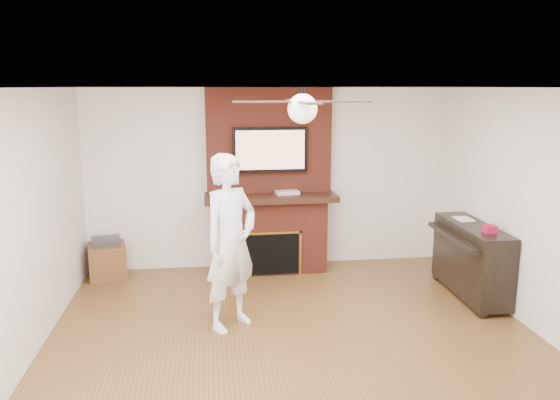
{
  "coord_description": "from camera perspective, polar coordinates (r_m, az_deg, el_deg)",
  "views": [
    {
      "loc": [
        -0.82,
        -4.73,
        2.51
      ],
      "look_at": [
        -0.08,
        0.9,
        1.33
      ],
      "focal_mm": 35.0,
      "sensor_mm": 36.0,
      "label": 1
    }
  ],
  "objects": [
    {
      "name": "room_shell",
      "position": [
        4.96,
        2.26,
        -2.94
      ],
      "size": [
        5.36,
        5.86,
        2.86
      ],
      "color": "brown",
      "rests_on": "ground"
    },
    {
      "name": "fireplace",
      "position": [
        7.48,
        -1.07,
        0.1
      ],
      "size": [
        1.78,
        0.64,
        2.5
      ],
      "color": "maroon",
      "rests_on": "ground"
    },
    {
      "name": "tv",
      "position": [
        7.32,
        -1.05,
        5.28
      ],
      "size": [
        1.0,
        0.08,
        0.6
      ],
      "color": "black",
      "rests_on": "fireplace"
    },
    {
      "name": "ceiling_fan",
      "position": [
        4.8,
        2.36,
        9.64
      ],
      "size": [
        1.21,
        1.21,
        0.31
      ],
      "color": "black",
      "rests_on": "room_shell"
    },
    {
      "name": "person",
      "position": [
        5.69,
        -5.19,
        -4.44
      ],
      "size": [
        0.81,
        0.79,
        1.85
      ],
      "primitive_type": "imported",
      "rotation": [
        0.0,
        0.0,
        0.72
      ],
      "color": "white",
      "rests_on": "ground"
    },
    {
      "name": "side_table",
      "position": [
        7.68,
        -17.61,
        -5.91
      ],
      "size": [
        0.56,
        0.56,
        0.54
      ],
      "rotation": [
        0.0,
        0.0,
        0.22
      ],
      "color": "brown",
      "rests_on": "ground"
    },
    {
      "name": "piano",
      "position": [
        6.99,
        19.29,
        -5.77
      ],
      "size": [
        0.53,
        1.38,
        0.99
      ],
      "rotation": [
        0.0,
        0.0,
        -0.02
      ],
      "color": "black",
      "rests_on": "ground"
    },
    {
      "name": "cable_box",
      "position": [
        7.39,
        0.76,
        0.81
      ],
      "size": [
        0.33,
        0.21,
        0.04
      ],
      "primitive_type": "cube",
      "rotation": [
        0.0,
        0.0,
        0.12
      ],
      "color": "silver",
      "rests_on": "fireplace"
    },
    {
      "name": "candle_orange",
      "position": [
        7.51,
        -1.28,
        -7.21
      ],
      "size": [
        0.07,
        0.07,
        0.13
      ],
      "primitive_type": "cylinder",
      "color": "#CF5118",
      "rests_on": "ground"
    },
    {
      "name": "candle_green",
      "position": [
        7.57,
        -0.82,
        -7.24
      ],
      "size": [
        0.07,
        0.07,
        0.08
      ],
      "primitive_type": "cylinder",
      "color": "#2B6C30",
      "rests_on": "ground"
    },
    {
      "name": "candle_cream",
      "position": [
        7.5,
        -0.35,
        -7.27
      ],
      "size": [
        0.08,
        0.08,
        0.12
      ],
      "primitive_type": "cylinder",
      "color": "beige",
      "rests_on": "ground"
    },
    {
      "name": "candle_blue",
      "position": [
        7.53,
        1.11,
        -7.4
      ],
      "size": [
        0.07,
        0.07,
        0.07
      ],
      "primitive_type": "cylinder",
      "color": "#343F9D",
      "rests_on": "ground"
    }
  ]
}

